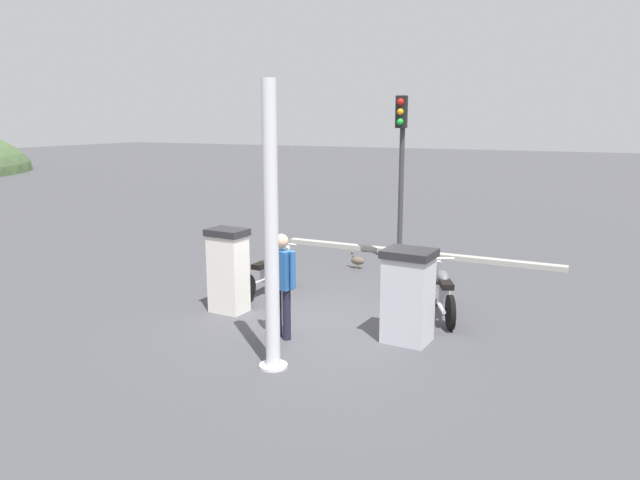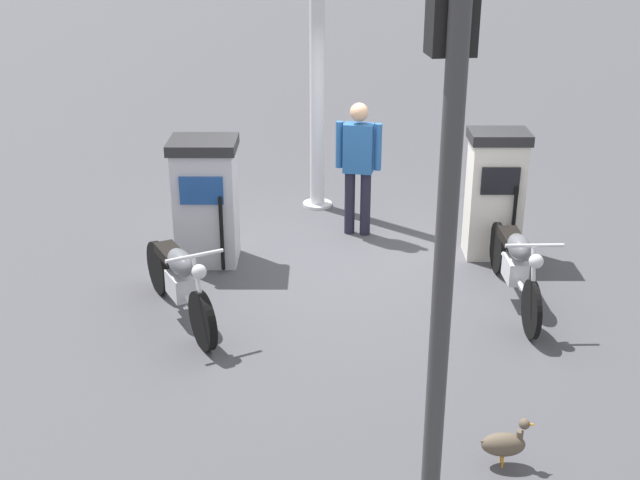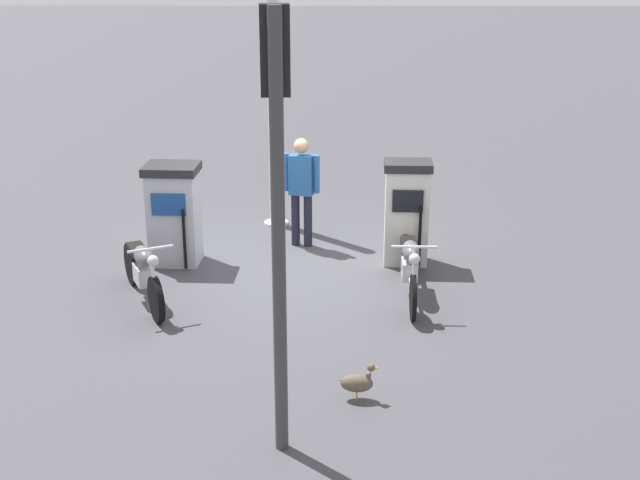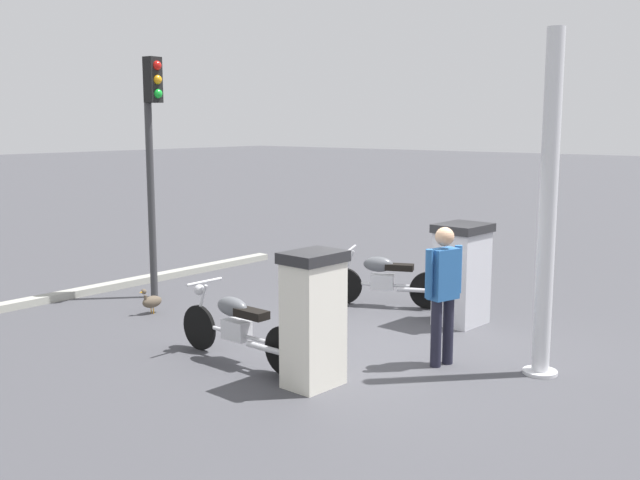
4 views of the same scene
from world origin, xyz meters
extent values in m
plane|color=#424247|center=(0.00, 0.00, 0.00)|extent=(120.00, 120.00, 0.00)
cube|color=silver|center=(-0.17, -1.67, 0.68)|extent=(0.61, 0.72, 1.35)
cube|color=#1E478C|center=(0.13, -1.69, 0.97)|extent=(0.06, 0.48, 0.32)
cube|color=#262628|center=(-0.17, -1.67, 1.41)|extent=(0.68, 0.79, 0.12)
cylinder|color=black|center=(0.18, -1.49, 0.47)|extent=(0.05, 0.05, 0.88)
cube|color=silver|center=(-0.17, 1.67, 0.70)|extent=(0.49, 0.64, 1.40)
cube|color=black|center=(0.07, 1.66, 1.01)|extent=(0.05, 0.43, 0.32)
cube|color=#262628|center=(-0.17, 1.67, 1.46)|extent=(0.54, 0.71, 0.12)
cylinder|color=black|center=(0.12, 1.84, 0.49)|extent=(0.05, 0.05, 0.91)
cylinder|color=black|center=(1.89, -1.57, 0.29)|extent=(0.56, 0.32, 0.58)
cylinder|color=black|center=(0.67, -2.14, 0.29)|extent=(0.56, 0.32, 0.58)
cube|color=silver|center=(1.33, -1.84, 0.39)|extent=(0.41, 0.33, 0.24)
cylinder|color=silver|center=(1.28, -1.86, 0.34)|extent=(0.94, 0.47, 0.05)
ellipsoid|color=#595B60|center=(1.39, -1.81, 0.67)|extent=(0.53, 0.40, 0.24)
cube|color=black|center=(1.08, -1.95, 0.64)|extent=(0.48, 0.37, 0.10)
cylinder|color=silver|center=(1.86, -1.59, 0.59)|extent=(0.25, 0.15, 0.57)
cylinder|color=silver|center=(1.79, -1.62, 0.91)|extent=(0.27, 0.52, 0.04)
sphere|color=silver|center=(1.88, -1.58, 0.79)|extent=(0.19, 0.19, 0.14)
cylinder|color=silver|center=(0.80, -1.95, 0.31)|extent=(0.53, 0.30, 0.07)
cylinder|color=black|center=(1.82, 1.58, 0.29)|extent=(0.58, 0.07, 0.58)
cylinder|color=black|center=(0.31, 1.63, 0.29)|extent=(0.58, 0.07, 0.58)
cube|color=silver|center=(1.12, 1.60, 0.39)|extent=(0.37, 0.21, 0.24)
cylinder|color=silver|center=(1.07, 1.60, 0.34)|extent=(1.13, 0.08, 0.05)
ellipsoid|color=#595B60|center=(1.19, 1.60, 0.67)|extent=(0.49, 0.23, 0.24)
cube|color=black|center=(0.85, 1.61, 0.64)|extent=(0.45, 0.21, 0.10)
cylinder|color=silver|center=(1.78, 1.58, 0.59)|extent=(0.26, 0.05, 0.57)
cylinder|color=silver|center=(1.70, 1.59, 0.91)|extent=(0.05, 0.56, 0.04)
sphere|color=silver|center=(1.80, 1.58, 0.79)|extent=(0.14, 0.14, 0.14)
cylinder|color=silver|center=(0.52, 1.74, 0.31)|extent=(0.55, 0.09, 0.07)
cylinder|color=#1E1E2D|center=(-0.94, 0.05, 0.41)|extent=(0.16, 0.16, 0.82)
cylinder|color=#1E1E2D|center=(-0.89, 0.24, 0.41)|extent=(0.16, 0.16, 0.82)
cube|color=#265999|center=(-0.91, 0.15, 1.12)|extent=(0.29, 0.40, 0.61)
cylinder|color=#265999|center=(-0.98, -0.09, 1.16)|extent=(0.11, 0.11, 0.58)
cylinder|color=#265999|center=(-0.85, 0.38, 1.16)|extent=(0.11, 0.11, 0.58)
sphere|color=tan|center=(-0.91, 0.15, 1.57)|extent=(0.28, 0.28, 0.23)
ellipsoid|color=brown|center=(3.78, 0.81, 0.18)|extent=(0.18, 0.34, 0.18)
cylinder|color=brown|center=(3.78, 0.93, 0.24)|extent=(0.05, 0.05, 0.13)
sphere|color=brown|center=(3.78, 0.95, 0.37)|extent=(0.09, 0.09, 0.08)
cone|color=orange|center=(3.79, 1.01, 0.36)|extent=(0.04, 0.06, 0.04)
cone|color=brown|center=(3.77, 0.66, 0.21)|extent=(0.07, 0.07, 0.06)
cylinder|color=orange|center=(3.74, 0.82, 0.05)|extent=(0.02, 0.02, 0.09)
cylinder|color=orange|center=(3.81, 0.81, 0.05)|extent=(0.02, 0.02, 0.09)
cylinder|color=#38383A|center=(4.64, 0.09, 1.97)|extent=(0.13, 0.13, 3.94)
cube|color=black|center=(4.50, 0.08, 3.58)|extent=(0.22, 0.25, 0.72)
sphere|color=red|center=(4.40, 0.08, 3.80)|extent=(0.16, 0.16, 0.15)
sphere|color=orange|center=(4.40, 0.08, 3.58)|extent=(0.16, 0.16, 0.15)
sphere|color=green|center=(4.40, 0.08, 3.36)|extent=(0.16, 0.16, 0.15)
cylinder|color=silver|center=(-1.97, -0.31, 1.97)|extent=(0.20, 0.20, 3.94)
cylinder|color=silver|center=(-1.97, -0.31, 0.02)|extent=(0.40, 0.40, 0.04)
cube|color=#9E9E93|center=(5.67, 0.00, 0.06)|extent=(0.31, 7.24, 0.12)
camera|label=1|loc=(-8.76, -4.38, 3.43)|focal=33.64mm
camera|label=2|loc=(8.86, -0.82, 4.00)|focal=46.69mm
camera|label=3|loc=(11.22, 0.46, 4.33)|focal=46.54mm
camera|label=4|loc=(-5.27, 7.79, 2.91)|focal=41.82mm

